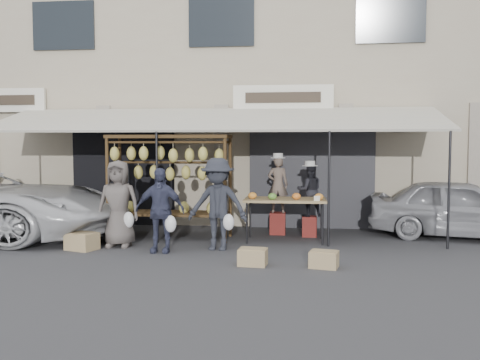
{
  "coord_description": "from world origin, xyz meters",
  "views": [
    {
      "loc": [
        1.95,
        -9.54,
        2.07
      ],
      "look_at": [
        0.69,
        1.4,
        1.3
      ],
      "focal_mm": 40.0,
      "sensor_mm": 36.0,
      "label": 1
    }
  ],
  "objects_px": {
    "banana_rack": "(169,166)",
    "vendor_left": "(278,185)",
    "customer_left": "(118,204)",
    "customer_mid": "(160,210)",
    "crate_far": "(82,241)",
    "crate_near_b": "(324,259)",
    "sedan": "(461,208)",
    "customer_right": "(218,204)",
    "crate_near_a": "(253,257)",
    "produce_table": "(285,201)",
    "vendor_right": "(310,190)"
  },
  "relations": [
    {
      "from": "banana_rack",
      "to": "vendor_left",
      "type": "relative_size",
      "value": 2.05
    },
    {
      "from": "vendor_left",
      "to": "customer_left",
      "type": "height_order",
      "value": "vendor_left"
    },
    {
      "from": "customer_mid",
      "to": "crate_far",
      "type": "distance_m",
      "value": 1.69
    },
    {
      "from": "banana_rack",
      "to": "crate_near_b",
      "type": "bearing_deg",
      "value": -35.91
    },
    {
      "from": "banana_rack",
      "to": "sedan",
      "type": "bearing_deg",
      "value": 7.15
    },
    {
      "from": "customer_right",
      "to": "crate_near_a",
      "type": "relative_size",
      "value": 3.81
    },
    {
      "from": "produce_table",
      "to": "crate_near_b",
      "type": "xyz_separation_m",
      "value": [
        0.72,
        -2.29,
        -0.73
      ]
    },
    {
      "from": "sedan",
      "to": "customer_left",
      "type": "bearing_deg",
      "value": 118.21
    },
    {
      "from": "customer_left",
      "to": "crate_far",
      "type": "height_order",
      "value": "customer_left"
    },
    {
      "from": "customer_left",
      "to": "crate_near_a",
      "type": "xyz_separation_m",
      "value": [
        2.8,
        -1.32,
        -0.72
      ]
    },
    {
      "from": "customer_left",
      "to": "customer_mid",
      "type": "distance_m",
      "value": 1.05
    },
    {
      "from": "vendor_left",
      "to": "crate_near_b",
      "type": "relative_size",
      "value": 2.79
    },
    {
      "from": "customer_left",
      "to": "crate_near_a",
      "type": "height_order",
      "value": "customer_left"
    },
    {
      "from": "vendor_left",
      "to": "sedan",
      "type": "xyz_separation_m",
      "value": [
        3.97,
        -0.09,
        -0.47
      ]
    },
    {
      "from": "produce_table",
      "to": "crate_near_b",
      "type": "distance_m",
      "value": 2.51
    },
    {
      "from": "sedan",
      "to": "crate_near_a",
      "type": "bearing_deg",
      "value": 140.1
    },
    {
      "from": "produce_table",
      "to": "sedan",
      "type": "relative_size",
      "value": 0.44
    },
    {
      "from": "vendor_left",
      "to": "crate_near_a",
      "type": "distance_m",
      "value": 3.31
    },
    {
      "from": "banana_rack",
      "to": "produce_table",
      "type": "xyz_separation_m",
      "value": [
        2.47,
        -0.02,
        -0.71
      ]
    },
    {
      "from": "customer_mid",
      "to": "crate_far",
      "type": "xyz_separation_m",
      "value": [
        -1.56,
        0.04,
        -0.64
      ]
    },
    {
      "from": "crate_near_b",
      "to": "sedan",
      "type": "distance_m",
      "value": 4.38
    },
    {
      "from": "banana_rack",
      "to": "crate_far",
      "type": "distance_m",
      "value": 2.4
    },
    {
      "from": "sedan",
      "to": "crate_near_b",
      "type": "bearing_deg",
      "value": 149.68
    },
    {
      "from": "customer_mid",
      "to": "crate_far",
      "type": "height_order",
      "value": "customer_mid"
    },
    {
      "from": "produce_table",
      "to": "crate_far",
      "type": "bearing_deg",
      "value": -161.09
    },
    {
      "from": "customer_mid",
      "to": "sedan",
      "type": "distance_m",
      "value": 6.47
    },
    {
      "from": "customer_right",
      "to": "produce_table",
      "type": "bearing_deg",
      "value": 44.47
    },
    {
      "from": "crate_near_a",
      "to": "crate_near_b",
      "type": "xyz_separation_m",
      "value": [
        1.19,
        -0.04,
        -0.0
      ]
    },
    {
      "from": "sedan",
      "to": "banana_rack",
      "type": "bearing_deg",
      "value": 111.51
    },
    {
      "from": "banana_rack",
      "to": "crate_near_a",
      "type": "height_order",
      "value": "banana_rack"
    },
    {
      "from": "produce_table",
      "to": "crate_near_b",
      "type": "bearing_deg",
      "value": -72.62
    },
    {
      "from": "vendor_left",
      "to": "crate_near_b",
      "type": "bearing_deg",
      "value": 107.86
    },
    {
      "from": "vendor_left",
      "to": "crate_near_a",
      "type": "height_order",
      "value": "vendor_left"
    },
    {
      "from": "customer_right",
      "to": "crate_near_a",
      "type": "height_order",
      "value": "customer_right"
    },
    {
      "from": "banana_rack",
      "to": "produce_table",
      "type": "distance_m",
      "value": 2.57
    },
    {
      "from": "banana_rack",
      "to": "vendor_right",
      "type": "height_order",
      "value": "banana_rack"
    },
    {
      "from": "vendor_left",
      "to": "customer_mid",
      "type": "height_order",
      "value": "vendor_left"
    },
    {
      "from": "banana_rack",
      "to": "sedan",
      "type": "height_order",
      "value": "banana_rack"
    },
    {
      "from": "customer_left",
      "to": "sedan",
      "type": "height_order",
      "value": "customer_left"
    },
    {
      "from": "customer_right",
      "to": "customer_left",
      "type": "bearing_deg",
      "value": -177.17
    },
    {
      "from": "customer_mid",
      "to": "crate_far",
      "type": "relative_size",
      "value": 2.91
    },
    {
      "from": "crate_near_a",
      "to": "crate_near_b",
      "type": "distance_m",
      "value": 1.19
    },
    {
      "from": "banana_rack",
      "to": "customer_mid",
      "type": "bearing_deg",
      "value": -83.67
    },
    {
      "from": "banana_rack",
      "to": "vendor_left",
      "type": "height_order",
      "value": "banana_rack"
    },
    {
      "from": "vendor_right",
      "to": "crate_far",
      "type": "distance_m",
      "value": 4.9
    },
    {
      "from": "crate_near_a",
      "to": "crate_far",
      "type": "bearing_deg",
      "value": 164.74
    },
    {
      "from": "produce_table",
      "to": "vendor_left",
      "type": "bearing_deg",
      "value": 102.11
    },
    {
      "from": "customer_mid",
      "to": "customer_left",
      "type": "bearing_deg",
      "value": 154.96
    },
    {
      "from": "banana_rack",
      "to": "vendor_left",
      "type": "bearing_deg",
      "value": 20.97
    },
    {
      "from": "banana_rack",
      "to": "sedan",
      "type": "distance_m",
      "value": 6.36
    }
  ]
}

